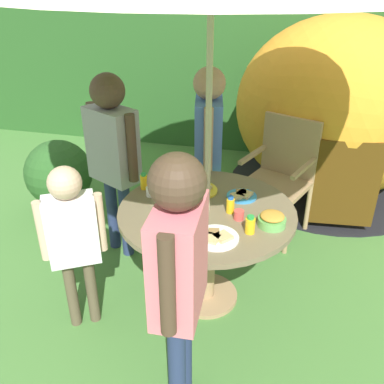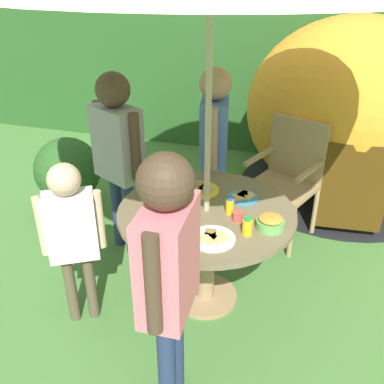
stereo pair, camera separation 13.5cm
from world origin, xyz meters
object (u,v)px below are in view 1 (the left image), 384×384
snack_bowl (272,220)px  wooden_chair (282,171)px  dome_tent (337,108)px  garden_table (206,230)px  child_in_pink_shirt (179,261)px  plate_center_front (216,237)px  child_in_grey_shirt (112,145)px  plate_front_edge (161,233)px  potted_plant (59,176)px  juice_bottle_far_right (189,215)px  child_in_blue_shirt (208,134)px  juice_bottle_center_back (230,205)px  juice_bottle_mid_right (250,225)px  child_in_white_shirt (72,230)px  plate_far_left (175,207)px  plate_near_left (242,195)px  plate_near_right (199,189)px  juice_bottle_mid_left (144,182)px  cup_near (150,192)px  cup_far (239,215)px

snack_bowl → wooden_chair: bearing=89.0°
dome_tent → garden_table: bearing=-118.8°
garden_table → child_in_pink_shirt: (0.03, -0.80, 0.35)m
wooden_chair → plate_center_front: 1.37m
child_in_grey_shirt → plate_front_edge: size_ratio=6.37×
dome_tent → potted_plant: bearing=-157.9°
potted_plant → child_in_grey_shirt: (0.71, -0.37, 0.51)m
juice_bottle_far_right → child_in_grey_shirt: bearing=141.1°
child_in_blue_shirt → plate_center_front: size_ratio=5.48×
potted_plant → juice_bottle_center_back: juice_bottle_center_back is taller
juice_bottle_mid_right → child_in_white_shirt: bearing=-168.3°
child_in_blue_shirt → plate_far_left: (-0.04, -0.84, -0.18)m
juice_bottle_far_right → juice_bottle_center_back: juice_bottle_far_right is taller
child_in_grey_shirt → plate_far_left: (0.58, -0.43, -0.19)m
plate_far_left → child_in_white_shirt: bearing=-144.7°
garden_table → dome_tent: 2.17m
child_in_pink_shirt → juice_bottle_center_back: size_ratio=12.86×
plate_near_left → juice_bottle_mid_right: size_ratio=1.78×
snack_bowl → plate_near_right: bearing=148.0°
juice_bottle_mid_right → plate_far_left: bearing=161.9°
child_in_white_shirt → child_in_pink_shirt: 0.87m
child_in_grey_shirt → juice_bottle_mid_left: (0.31, -0.22, -0.15)m
juice_bottle_center_back → garden_table: bearing=-179.6°
child_in_white_shirt → plate_center_front: 0.84m
child_in_grey_shirt → juice_bottle_center_back: bearing=3.8°
dome_tent → plate_front_edge: bearing=-119.7°
cup_near → juice_bottle_center_back: bearing=-9.0°
child_in_grey_shirt → cup_near: bearing=-12.1°
child_in_white_shirt → juice_bottle_far_right: (0.65, 0.23, 0.05)m
potted_plant → child_in_grey_shirt: child_in_grey_shirt is taller
snack_bowl → plate_far_left: 0.61m
child_in_white_shirt → dome_tent: bearing=26.6°
plate_far_left → cup_far: 0.41m
dome_tent → juice_bottle_far_right: 2.34m
child_in_blue_shirt → juice_bottle_center_back: 0.87m
plate_center_front → plate_near_left: 0.52m
snack_bowl → juice_bottle_mid_right: juice_bottle_mid_right is taller
snack_bowl → cup_near: 0.83m
garden_table → child_in_pink_shirt: bearing=-87.6°
wooden_chair → child_in_pink_shirt: bearing=-79.4°
garden_table → plate_near_left: bearing=47.8°
potted_plant → child_in_white_shirt: (0.77, -1.17, 0.31)m
wooden_chair → cup_near: bearing=-108.9°
snack_bowl → plate_front_edge: snack_bowl is taller
plate_center_front → plate_far_left: 0.41m
potted_plant → snack_bowl: (1.89, -0.86, 0.35)m
wooden_chair → child_in_grey_shirt: size_ratio=0.69×
juice_bottle_mid_right → garden_table: bearing=145.8°
snack_bowl → plate_near_left: size_ratio=0.84×
child_in_grey_shirt → juice_bottle_mid_left: size_ratio=12.23×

